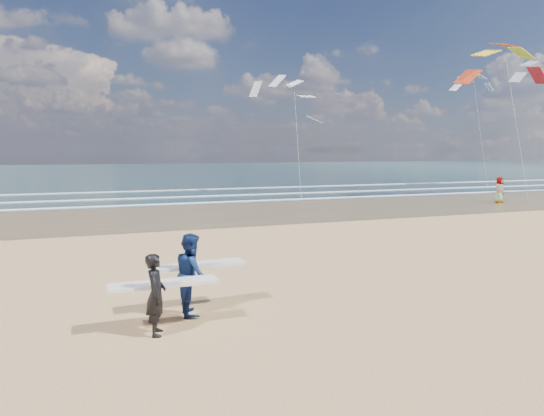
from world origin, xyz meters
name	(u,v)px	position (x,y,z in m)	size (l,w,h in m)	color
wet_sand_strip	(429,202)	(20.00, 18.00, 0.01)	(220.00, 12.00, 0.01)	brown
ocean	(229,171)	(20.00, 72.00, 0.01)	(220.00, 100.00, 0.02)	#193138
foam_breakers	(356,191)	(20.00, 28.10, 0.05)	(220.00, 11.70, 0.05)	white
surfer_near	(157,292)	(-0.70, -0.30, 0.84)	(2.20, 0.95, 1.64)	black
surfer_far	(192,273)	(0.18, 0.66, 0.92)	(2.24, 1.16, 1.82)	#0D1F4D
beachgoer_0	(499,190)	(24.42, 16.19, 0.90)	(0.88, 0.57, 1.81)	#51463B
kite_0	(511,89)	(26.97, 18.18, 8.07)	(8.04, 4.98, 12.97)	slate
kite_1	(296,119)	(13.86, 27.41, 6.20)	(6.84, 4.85, 10.53)	slate
kite_5	(479,118)	(36.76, 31.84, 7.00)	(5.41, 4.70, 13.04)	slate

